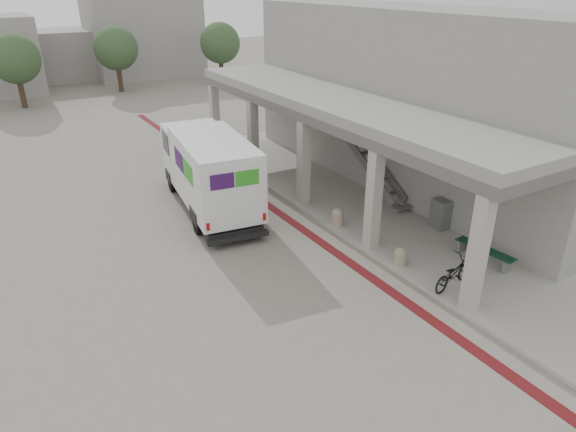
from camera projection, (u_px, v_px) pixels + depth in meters
ground at (326, 273)px, 15.28m from camera, size 120.00×120.00×0.00m
bike_lane_stripe at (316, 239)px, 17.29m from camera, size 0.35×40.00×0.01m
sidewalk at (424, 239)px, 17.14m from camera, size 4.40×28.00×0.12m
transit_building at (403, 104)px, 20.54m from camera, size 7.60×17.00×7.00m
distant_backdrop at (35, 51)px, 40.53m from camera, size 28.00×10.00×6.50m
tree_left at (15, 59)px, 33.22m from camera, size 3.20×3.20×4.80m
tree_mid at (116, 48)px, 38.07m from camera, size 3.20×3.20×4.80m
tree_right at (220, 43)px, 41.07m from camera, size 3.20×3.20×4.80m
fedex_truck at (208, 170)px, 18.90m from camera, size 3.03×7.12×2.94m
bench at (484, 252)px, 15.55m from camera, size 0.57×1.92×0.44m
bollard_near at (400, 256)px, 15.41m from camera, size 0.38×0.38×0.56m
bollard_far at (338, 217)px, 17.85m from camera, size 0.42×0.42×0.63m
utility_cabinet at (441, 214)px, 17.59m from camera, size 0.50×0.65×1.04m
bicycle_black at (453, 273)px, 14.25m from camera, size 1.70×0.82×0.86m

